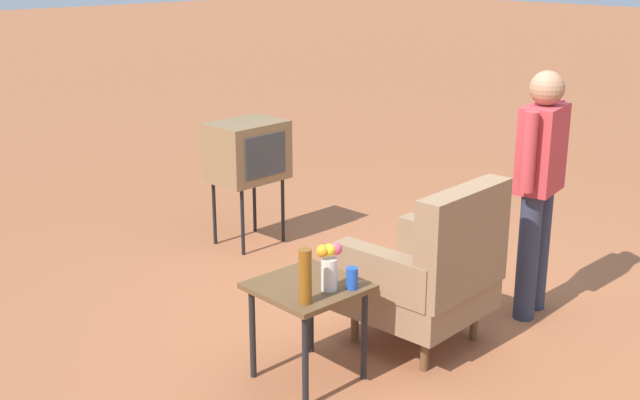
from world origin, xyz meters
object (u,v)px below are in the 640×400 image
Objects in this scene: tv_on_stand at (247,152)px; bottle_tall_amber at (305,276)px; soda_can_blue at (352,278)px; armchair at (430,271)px; person_standing at (539,179)px; side_table at (308,298)px; flower_vase at (329,264)px.

bottle_tall_amber is at bearing 58.65° from tv_on_stand.
soda_can_blue is (-0.31, 0.03, -0.09)m from bottle_tall_amber.
armchair is 0.68m from soda_can_blue.
armchair is 1.01m from bottle_tall_amber.
tv_on_stand reaches higher than soda_can_blue.
tv_on_stand is at bearing -77.29° from person_standing.
armchair is 1.83× the size of side_table.
side_table is 0.27m from flower_vase.
soda_can_blue is at bearing -0.50° from armchair.
tv_on_stand is 0.63× the size of person_standing.
armchair reaches higher than side_table.
bottle_tall_amber is at bearing -6.22° from soda_can_blue.
flower_vase is at bearing -6.03° from armchair.
flower_vase is (0.10, -0.08, 0.09)m from soda_can_blue.
person_standing is (-0.53, 2.37, 0.16)m from tv_on_stand.
flower_vase is (-0.21, -0.04, -0.00)m from bottle_tall_amber.
flower_vase is (1.11, 2.13, -0.05)m from tv_on_stand.
person_standing is at bearing 173.94° from soda_can_blue.
person_standing is 13.44× the size of soda_can_blue.
side_table is at bearing -56.69° from soda_can_blue.
side_table is 1.78m from person_standing.
side_table is at bearing 60.14° from tv_on_stand.
armchair is at bearing -10.22° from person_standing.
armchair reaches higher than flower_vase.
person_standing reaches higher than side_table.
tv_on_stand is (-0.34, -2.21, 0.28)m from armchair.
bottle_tall_amber is (1.32, 2.17, -0.05)m from tv_on_stand.
bottle_tall_amber is 0.33m from soda_can_blue.
tv_on_stand is 3.43× the size of bottle_tall_amber.
person_standing is 1.58m from soda_can_blue.
bottle_tall_amber is at bearing 11.05° from flower_vase.
side_table is at bearing -12.48° from person_standing.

